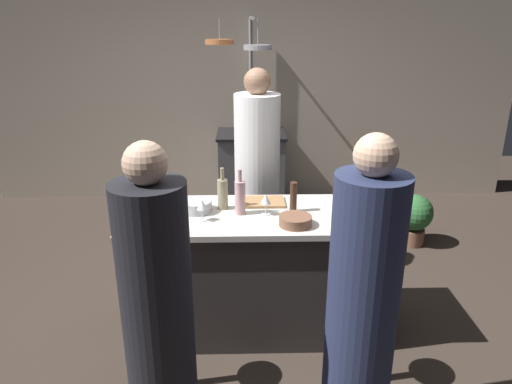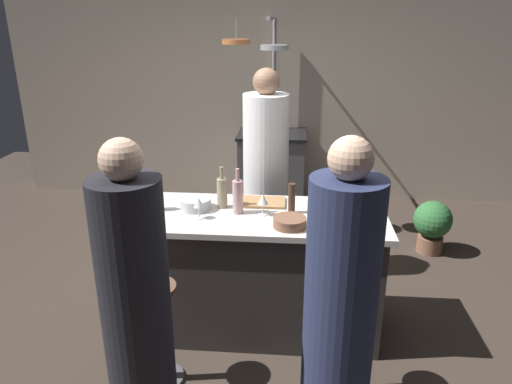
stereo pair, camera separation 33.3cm
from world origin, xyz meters
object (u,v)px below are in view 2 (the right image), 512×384
(guest_left, at_px, (136,311))
(mixing_bowl_wooden, at_px, (290,222))
(potted_plant, at_px, (432,224))
(mixing_bowl_ceramic, at_px, (360,215))
(guest_right, at_px, (339,315))
(wine_bottle_rose, at_px, (238,196))
(bar_stool_left, at_px, (158,330))
(mixing_bowl_steel, at_px, (196,204))
(pepper_mill, at_px, (292,198))
(wine_glass_by_chef, at_px, (263,200))
(wine_bottle_dark, at_px, (147,195))
(wine_bottle_amber, at_px, (340,198))
(wine_glass_near_left_guest, at_px, (199,203))
(bar_stool_right, at_px, (343,339))
(stove_range, at_px, (272,169))
(chef, at_px, (266,184))
(wine_bottle_white, at_px, (222,192))
(cutting_board, at_px, (263,202))

(guest_left, distance_m, mixing_bowl_wooden, 1.11)
(potted_plant, xyz_separation_m, mixing_bowl_ceramic, (-0.90, -1.36, 0.63))
(guest_right, xyz_separation_m, wine_bottle_rose, (-0.62, 0.97, 0.24))
(bar_stool_left, relative_size, mixing_bowl_steel, 3.16)
(guest_left, xyz_separation_m, pepper_mill, (0.76, 1.03, 0.23))
(potted_plant, bearing_deg, pepper_mill, -136.43)
(wine_glass_by_chef, distance_m, mixing_bowl_ceramic, 0.65)
(wine_bottle_dark, xyz_separation_m, mixing_bowl_wooden, (0.99, -0.21, -0.08))
(guest_left, relative_size, mixing_bowl_steel, 7.71)
(wine_bottle_amber, height_order, mixing_bowl_wooden, wine_bottle_amber)
(guest_right, height_order, wine_glass_near_left_guest, guest_right)
(bar_stool_right, xyz_separation_m, wine_bottle_rose, (-0.69, 0.62, 0.65))
(wine_bottle_amber, bearing_deg, mixing_bowl_ceramic, -39.33)
(stove_range, bearing_deg, mixing_bowl_ceramic, -74.17)
(chef, relative_size, wine_bottle_rose, 5.66)
(potted_plant, bearing_deg, mixing_bowl_ceramic, -123.47)
(mixing_bowl_ceramic, bearing_deg, guest_right, -102.20)
(wine_bottle_amber, bearing_deg, guest_left, -135.72)
(stove_range, bearing_deg, mixing_bowl_steel, -99.75)
(wine_bottle_dark, xyz_separation_m, wine_bottle_amber, (1.32, 0.06, -0.00))
(wine_bottle_rose, bearing_deg, stove_range, 87.40)
(guest_left, bearing_deg, potted_plant, 47.64)
(wine_glass_near_left_guest, distance_m, mixing_bowl_ceramic, 1.07)
(guest_left, height_order, mixing_bowl_ceramic, guest_left)
(wine_bottle_rose, relative_size, wine_bottle_dark, 1.09)
(stove_range, height_order, mixing_bowl_wooden, mixing_bowl_wooden)
(potted_plant, relative_size, mixing_bowl_steel, 2.41)
(wine_bottle_amber, bearing_deg, wine_bottle_white, 177.84)
(wine_bottle_dark, distance_m, mixing_bowl_ceramic, 1.45)
(bar_stool_left, xyz_separation_m, cutting_board, (0.58, 0.81, 0.53))
(bar_stool_right, relative_size, mixing_bowl_ceramic, 4.53)
(wine_glass_near_left_guest, bearing_deg, bar_stool_left, -109.46)
(wine_bottle_rose, distance_m, wine_bottle_white, 0.15)
(guest_right, xyz_separation_m, mixing_bowl_ceramic, (0.20, 0.93, 0.15))
(bar_stool_left, height_order, wine_bottle_dark, wine_bottle_dark)
(cutting_board, bearing_deg, bar_stool_right, -56.65)
(wine_bottle_rose, distance_m, wine_bottle_amber, 0.69)
(mixing_bowl_wooden, bearing_deg, cutting_board, 116.77)
(mixing_bowl_steel, xyz_separation_m, mixing_bowl_ceramic, (1.12, -0.09, -0.01))
(chef, bearing_deg, wine_bottle_white, -109.49)
(wine_bottle_white, height_order, wine_bottle_dark, wine_bottle_white)
(stove_range, bearing_deg, guest_right, -81.61)
(stove_range, height_order, wine_glass_by_chef, wine_glass_by_chef)
(wine_bottle_dark, bearing_deg, pepper_mill, 1.62)
(wine_glass_by_chef, relative_size, mixing_bowl_wooden, 0.69)
(guest_right, relative_size, mixing_bowl_ceramic, 11.22)
(guest_right, bearing_deg, bar_stool_left, 161.39)
(cutting_board, height_order, wine_bottle_amber, wine_bottle_amber)
(guest_left, xyz_separation_m, wine_bottle_dark, (-0.23, 1.00, 0.24))
(wine_bottle_dark, bearing_deg, mixing_bowl_steel, 7.54)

